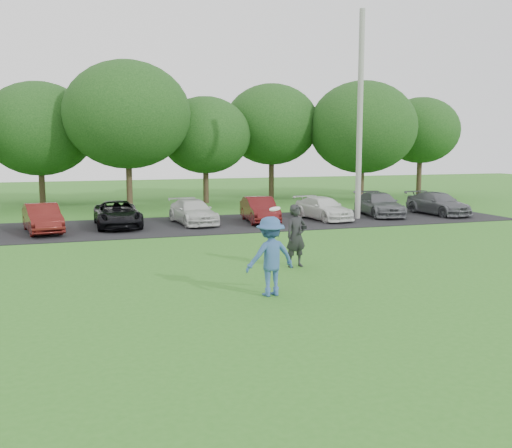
{
  "coord_description": "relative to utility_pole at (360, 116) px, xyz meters",
  "views": [
    {
      "loc": [
        -5.42,
        -13.0,
        3.69
      ],
      "look_at": [
        0.0,
        3.5,
        1.3
      ],
      "focal_mm": 40.0,
      "sensor_mm": 36.0,
      "label": 1
    }
  ],
  "objects": [
    {
      "name": "utility_pole",
      "position": [
        0.0,
        0.0,
        0.0
      ],
      "size": [
        0.28,
        0.28,
        10.27
      ],
      "primitive_type": "cylinder",
      "color": "#9A9995",
      "rests_on": "ground"
    },
    {
      "name": "parking_lot",
      "position": [
        -8.44,
        0.34,
        -5.12
      ],
      "size": [
        32.0,
        6.5,
        0.03
      ],
      "primitive_type": "cube",
      "color": "black",
      "rests_on": "ground"
    },
    {
      "name": "parked_cars",
      "position": [
        -8.58,
        0.36,
        -4.51
      ],
      "size": [
        28.94,
        4.82,
        1.24
      ],
      "color": "silver",
      "rests_on": "parking_lot"
    },
    {
      "name": "frisbee_player",
      "position": [
        -9.21,
        -12.65,
        -4.15
      ],
      "size": [
        1.35,
        0.88,
        2.23
      ],
      "color": "#32558D",
      "rests_on": "ground"
    },
    {
      "name": "camera_bystander",
      "position": [
        -7.34,
        -9.75,
        -4.17
      ],
      "size": [
        0.78,
        0.6,
        1.93
      ],
      "color": "black",
      "rests_on": "ground"
    },
    {
      "name": "tree_row",
      "position": [
        -6.93,
        10.1,
        -0.23
      ],
      "size": [
        42.39,
        9.85,
        8.64
      ],
      "color": "#38281C",
      "rests_on": "ground"
    },
    {
      "name": "ground",
      "position": [
        -8.44,
        -12.66,
        -5.13
      ],
      "size": [
        100.0,
        100.0,
        0.0
      ],
      "primitive_type": "plane",
      "color": "#317320",
      "rests_on": "ground"
    }
  ]
}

